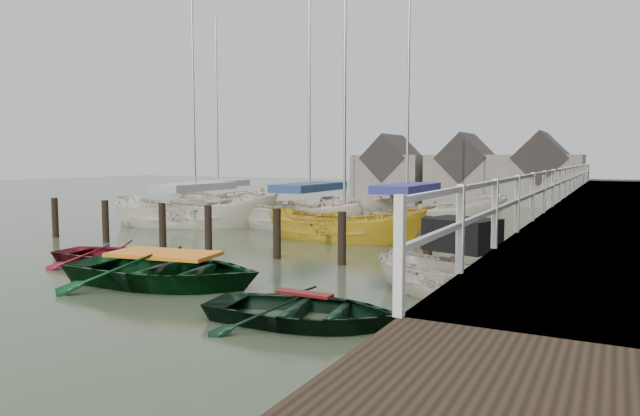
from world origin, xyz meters
The scene contains 13 objects.
ground centered at (0.00, 0.00, 0.00)m, with size 120.00×120.00×0.00m, color #333C26.
pier centered at (9.48, 10.00, 0.71)m, with size 3.04×32.00×2.70m.
mooring_pilings centered at (-1.11, 3.00, 0.50)m, with size 13.72×0.22×1.80m.
far_sheds centered at (0.83, 26.00, 1.86)m, with size 14.00×4.08×4.39m.
rowboat_red centered at (-2.00, 0.32, 0.00)m, with size 2.61×3.65×0.76m, color maroon.
rowboat_green centered at (0.77, -0.98, 0.00)m, with size 3.25×4.56×0.94m, color black.
rowboat_dkgreen centered at (4.93, -2.10, 0.00)m, with size 2.47×3.46×0.72m, color black.
motorboat centered at (6.80, 0.89, 0.11)m, with size 4.17×2.61×2.34m.
sailboat_a centered at (-5.92, 8.06, 0.06)m, with size 7.51×4.90×11.51m.
sailboat_b centered at (-1.35, 9.54, 0.06)m, with size 7.32×3.09×11.36m.
sailboat_c centered at (1.27, 7.24, 0.02)m, with size 5.90×2.50×10.97m.
sailboat_d centered at (2.51, 10.11, 0.06)m, with size 7.42×3.08×12.62m.
sailboat_e centered at (-8.14, 12.43, 0.06)m, with size 7.05×4.11×10.85m.
Camera 1 is at (9.55, -10.34, 2.79)m, focal length 32.00 mm.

